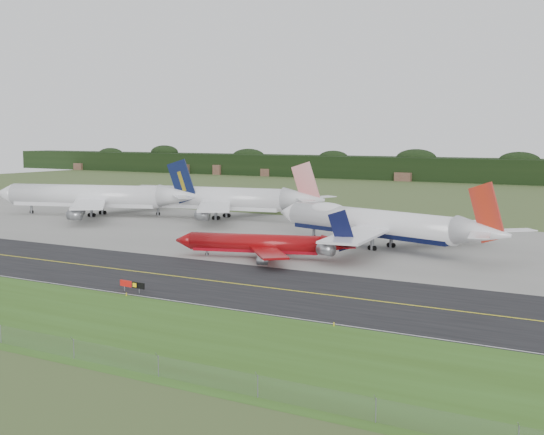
{
  "coord_description": "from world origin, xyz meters",
  "views": [
    {
      "loc": [
        78.74,
        -106.39,
        24.84
      ],
      "look_at": [
        1.41,
        22.0,
        8.03
      ],
      "focal_mm": 50.0,
      "sensor_mm": 36.0,
      "label": 1
    }
  ],
  "objects_px": {
    "jet_star_tail": "(221,199)",
    "taxiway_sign": "(132,285)",
    "jet_ba_747": "(377,224)",
    "jet_navy_gold": "(96,197)",
    "jet_red_737": "(265,244)"
  },
  "relations": [
    {
      "from": "taxiway_sign",
      "to": "jet_navy_gold",
      "type": "bearing_deg",
      "value": 136.75
    },
    {
      "from": "jet_red_737",
      "to": "jet_star_tail",
      "type": "distance_m",
      "value": 71.1
    },
    {
      "from": "jet_star_tail",
      "to": "taxiway_sign",
      "type": "bearing_deg",
      "value": -62.82
    },
    {
      "from": "jet_navy_gold",
      "to": "taxiway_sign",
      "type": "height_order",
      "value": "jet_navy_gold"
    },
    {
      "from": "jet_red_737",
      "to": "jet_navy_gold",
      "type": "height_order",
      "value": "jet_navy_gold"
    },
    {
      "from": "jet_ba_747",
      "to": "jet_star_tail",
      "type": "relative_size",
      "value": 0.95
    },
    {
      "from": "jet_navy_gold",
      "to": "jet_ba_747",
      "type": "bearing_deg",
      "value": -9.46
    },
    {
      "from": "jet_star_tail",
      "to": "taxiway_sign",
      "type": "height_order",
      "value": "jet_star_tail"
    },
    {
      "from": "jet_navy_gold",
      "to": "jet_star_tail",
      "type": "xyz_separation_m",
      "value": [
        36.39,
        12.97,
        -0.03
      ]
    },
    {
      "from": "jet_navy_gold",
      "to": "jet_star_tail",
      "type": "bearing_deg",
      "value": 19.62
    },
    {
      "from": "jet_star_tail",
      "to": "taxiway_sign",
      "type": "relative_size",
      "value": 12.38
    },
    {
      "from": "jet_red_737",
      "to": "jet_navy_gold",
      "type": "relative_size",
      "value": 0.56
    },
    {
      "from": "jet_ba_747",
      "to": "taxiway_sign",
      "type": "height_order",
      "value": "jet_ba_747"
    },
    {
      "from": "jet_navy_gold",
      "to": "jet_star_tail",
      "type": "height_order",
      "value": "jet_navy_gold"
    },
    {
      "from": "jet_red_737",
      "to": "taxiway_sign",
      "type": "height_order",
      "value": "jet_red_737"
    }
  ]
}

